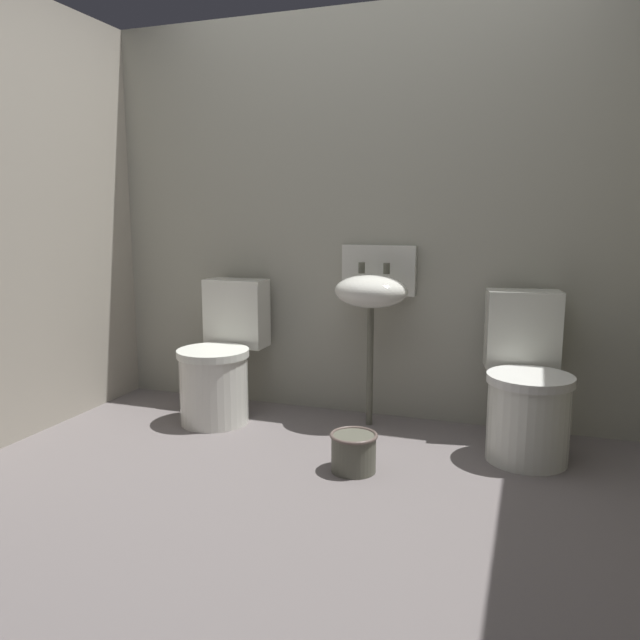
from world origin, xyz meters
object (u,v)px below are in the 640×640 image
Objects in this scene: sink at (372,290)px; toilet_left at (221,363)px; bucket at (354,451)px; toilet_right at (526,390)px.

toilet_left is at bearing -167.29° from sink.
toilet_left is 3.54× the size of bucket.
toilet_left is 0.79× the size of sink.
sink is at bearing 98.06° from bucket.
toilet_right is at bearing 33.49° from bucket.
toilet_left is at bearing -9.99° from toilet_right.
toilet_right is at bearing 179.99° from toilet_left.
toilet_right is at bearing -12.85° from sink.
toilet_left and toilet_right have the same top height.
toilet_right is 3.54× the size of bucket.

